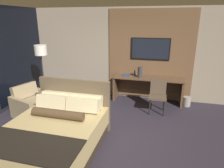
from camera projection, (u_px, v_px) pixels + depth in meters
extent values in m
plane|color=#28232D|center=(100.00, 137.00, 4.35)|extent=(16.00, 16.00, 0.00)
cube|color=gray|center=(124.00, 54.00, 6.31)|extent=(7.20, 0.06, 2.80)
cube|color=brown|center=(150.00, 55.00, 6.07)|extent=(2.57, 0.03, 2.70)
cube|color=black|center=(0.00, 112.00, 5.41)|extent=(0.05, 6.00, 0.08)
cube|color=#33281E|center=(53.00, 148.00, 3.79)|extent=(1.60, 1.96, 0.22)
cube|color=tan|center=(51.00, 134.00, 3.69)|extent=(1.65, 2.02, 0.39)
cube|color=black|center=(27.00, 145.00, 3.03)|extent=(1.66, 0.71, 0.02)
cube|color=brown|center=(75.00, 104.00, 4.60)|extent=(1.68, 0.08, 1.18)
cube|color=beige|center=(57.00, 98.00, 4.51)|extent=(0.69, 0.23, 0.31)
cube|color=beige|center=(87.00, 101.00, 4.34)|extent=(0.69, 0.23, 0.31)
cube|color=beige|center=(53.00, 101.00, 4.32)|extent=(0.69, 0.25, 0.32)
cube|color=beige|center=(83.00, 105.00, 4.15)|extent=(0.69, 0.25, 0.32)
cylinder|color=#4C3823|center=(58.00, 114.00, 3.87)|extent=(1.07, 0.17, 0.17)
cube|color=brown|center=(148.00, 78.00, 5.99)|extent=(2.07, 0.56, 0.03)
cube|color=brown|center=(115.00, 87.00, 6.35)|extent=(0.06, 0.50, 0.74)
cube|color=brown|center=(182.00, 93.00, 5.87)|extent=(0.06, 0.50, 0.74)
cube|color=brown|center=(148.00, 85.00, 6.33)|extent=(1.95, 0.02, 0.37)
cube|color=black|center=(150.00, 49.00, 5.98)|extent=(1.16, 0.04, 0.65)
cube|color=black|center=(150.00, 49.00, 5.96)|extent=(1.09, 0.01, 0.60)
cube|color=#4C3D2D|center=(158.00, 97.00, 5.36)|extent=(0.47, 0.45, 0.05)
cube|color=#4C3D2D|center=(158.00, 87.00, 5.46)|extent=(0.43, 0.11, 0.42)
cylinder|color=black|center=(150.00, 107.00, 5.31)|extent=(0.04, 0.04, 0.43)
cylinder|color=black|center=(164.00, 109.00, 5.23)|extent=(0.04, 0.04, 0.43)
cylinder|color=black|center=(150.00, 102.00, 5.63)|extent=(0.04, 0.04, 0.43)
cylinder|color=black|center=(164.00, 103.00, 5.55)|extent=(0.04, 0.04, 0.43)
cube|color=#998460|center=(35.00, 107.00, 5.30)|extent=(1.02, 0.92, 0.43)
cube|color=#998460|center=(25.00, 91.00, 5.36)|extent=(0.40, 0.72, 0.38)
cube|color=#998460|center=(21.00, 110.00, 4.96)|extent=(0.84, 0.35, 0.57)
cube|color=#998460|center=(47.00, 100.00, 5.60)|extent=(0.84, 0.35, 0.57)
cylinder|color=#282623|center=(46.00, 103.00, 6.06)|extent=(0.28, 0.28, 0.03)
cylinder|color=#332D28|center=(44.00, 80.00, 5.83)|extent=(0.03, 0.03, 1.52)
cylinder|color=silver|center=(40.00, 50.00, 5.56)|extent=(0.34, 0.34, 0.28)
cylinder|color=#333338|center=(140.00, 72.00, 5.94)|extent=(0.14, 0.14, 0.32)
cone|color=#333338|center=(135.00, 72.00, 6.12)|extent=(0.09, 0.09, 0.22)
cube|color=navy|center=(126.00, 75.00, 6.18)|extent=(0.25, 0.19, 0.03)
cylinder|color=gray|center=(187.00, 101.00, 5.87)|extent=(0.22, 0.22, 0.28)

